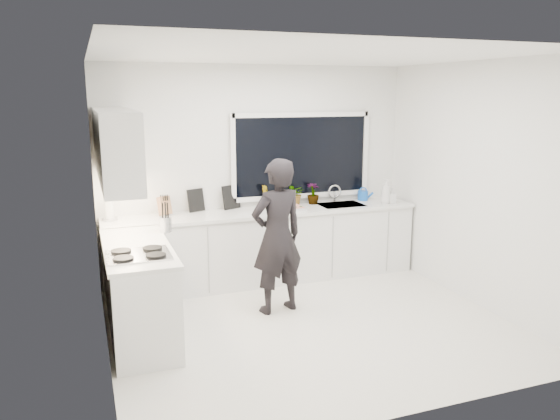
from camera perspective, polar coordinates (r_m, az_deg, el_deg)
name	(u,v)px	position (r m, az deg, el deg)	size (l,w,h in m)	color
floor	(310,325)	(5.80, 3.16, -11.94)	(4.00, 3.50, 0.02)	beige
wall_back	(257,173)	(7.01, -2.40, 3.91)	(4.00, 0.02, 2.70)	white
wall_left	(98,212)	(4.96, -18.52, -0.18)	(0.02, 3.50, 2.70)	white
wall_right	(478,185)	(6.45, 19.98, 2.45)	(0.02, 3.50, 2.70)	white
ceiling	(313,54)	(5.30, 3.52, 15.97)	(4.00, 3.50, 0.02)	white
window	(302,156)	(7.16, 2.28, 5.69)	(1.80, 0.02, 1.00)	black
base_cabinets_back	(265,247)	(6.92, -1.54, -3.92)	(3.92, 0.58, 0.88)	white
base_cabinets_left	(139,293)	(5.56, -14.48, -8.39)	(0.58, 1.60, 0.88)	white
countertop_back	(265,212)	(6.79, -1.54, -0.21)	(3.94, 0.62, 0.04)	silver
countertop_left	(137,248)	(5.42, -14.74, -3.83)	(0.62, 1.60, 0.04)	silver
upper_cabinets	(115,146)	(5.58, -16.85, 6.45)	(0.34, 2.10, 0.70)	white
sink	(341,208)	(7.21, 6.37, 0.19)	(0.58, 0.42, 0.14)	silver
faucet	(334,194)	(7.35, 5.71, 1.71)	(0.03, 0.03, 0.22)	silver
stovetop	(138,254)	(5.07, -14.59, -4.50)	(0.56, 0.48, 0.03)	black
person	(277,237)	(5.86, -0.29, -2.79)	(0.62, 0.40, 1.69)	black
pizza_tray	(285,208)	(6.85, 0.55, 0.20)	(0.45, 0.33, 0.03)	silver
pizza	(285,207)	(6.85, 0.55, 0.34)	(0.41, 0.29, 0.01)	red
watering_can	(363,196)	(7.51, 8.65, 1.50)	(0.14, 0.14, 0.13)	blue
paper_towel_roll	(109,209)	(6.54, -17.42, 0.08)	(0.11, 0.11, 0.26)	silver
knife_block	(164,206)	(6.64, -11.99, 0.37)	(0.13, 0.10, 0.22)	#9F754A
utensil_crock	(165,224)	(5.87, -11.88, -1.47)	(0.13, 0.13, 0.16)	silver
picture_frame_large	(196,200)	(6.79, -8.78, 1.02)	(0.22, 0.02, 0.28)	black
picture_frame_small	(231,197)	(6.89, -5.14, 1.36)	(0.25, 0.02, 0.30)	black
herb_plants	(294,194)	(7.07, 1.49, 1.68)	(0.83, 0.36, 0.31)	#26662D
soap_bottles	(387,192)	(7.33, 11.16, 1.81)	(0.23, 0.18, 0.33)	#D8BF66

